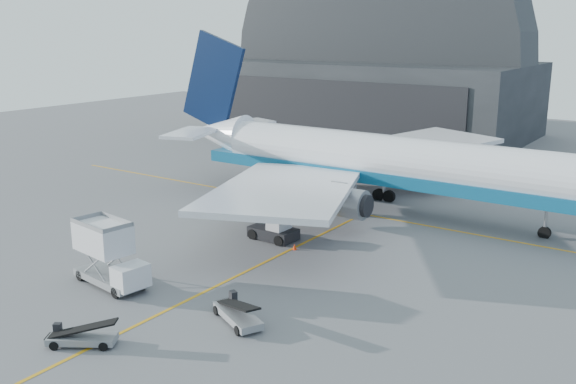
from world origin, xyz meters
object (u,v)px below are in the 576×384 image
Objects in this scene: belt_loader_a at (81,337)px; belt_loader_b at (237,313)px; catering_truck at (108,255)px; pushback_tug at (274,231)px; airliner at (371,160)px.

belt_loader_a is 9.11m from belt_loader_b.
pushback_tug is (3.70, 14.57, -1.49)m from catering_truck.
belt_loader_a is at bearing -90.11° from airliner.
airliner is 10.70× the size of belt_loader_b.
belt_loader_a is (1.92, -21.42, -0.22)m from pushback_tug.
airliner reaches higher than pushback_tug.
belt_loader_b is (5.40, 7.34, 0.07)m from belt_loader_a.
belt_loader_b is (11.03, 0.49, -1.65)m from catering_truck.
belt_loader_a is at bearing -82.33° from pushback_tug.
belt_loader_b is (7.33, -14.09, -0.16)m from pushback_tug.
catering_truck is at bearing -151.29° from belt_loader_b.
airliner is 11.90× the size of pushback_tug.
belt_loader_a is at bearing -42.52° from catering_truck.
airliner is 28.41m from belt_loader_b.
airliner is 28.75m from catering_truck.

